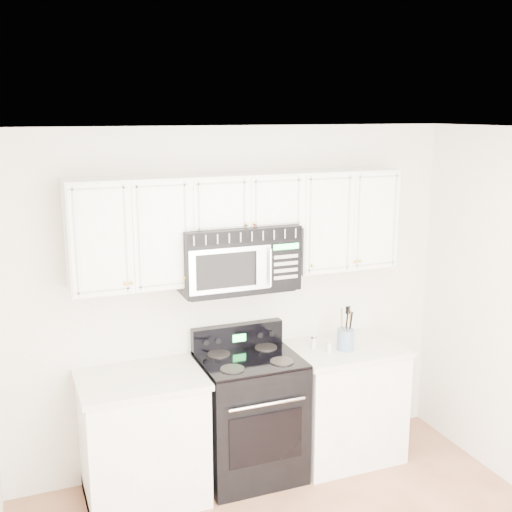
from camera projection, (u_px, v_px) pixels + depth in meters
room at (349, 389)px, 3.30m from camera, size 3.51×3.51×2.61m
base_cabinet_left at (143, 442)px, 4.51m from camera, size 0.86×0.65×0.92m
base_cabinet_right at (343, 405)px, 5.08m from camera, size 0.86×0.65×0.92m
range at (250, 415)px, 4.79m from camera, size 0.72×0.66×1.11m
upper_cabinets at (241, 221)px, 4.60m from camera, size 2.44×0.37×0.75m
microwave at (236, 257)px, 4.58m from camera, size 0.84×0.47×0.46m
utensil_crock at (346, 338)px, 4.88m from camera, size 0.13×0.13×0.34m
shaker_salt at (314, 343)px, 4.89m from camera, size 0.05×0.05×0.11m
shaker_pepper at (329, 347)px, 4.83m from camera, size 0.04×0.04×0.09m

